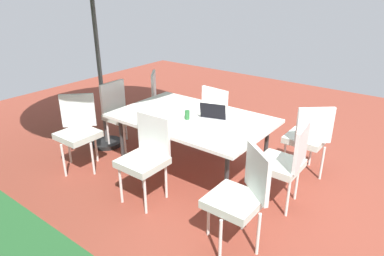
{
  "coord_description": "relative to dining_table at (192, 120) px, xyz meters",
  "views": [
    {
      "loc": [
        -2.43,
        3.19,
        2.32
      ],
      "look_at": [
        0.0,
        0.0,
        0.61
      ],
      "focal_mm": 32.16,
      "sensor_mm": 36.0,
      "label": 1
    }
  ],
  "objects": [
    {
      "name": "laptop",
      "position": [
        -0.25,
        -0.13,
        0.09
      ],
      "size": [
        0.38,
        0.33,
        0.21
      ],
      "rotation": [
        0.0,
        0.0,
        0.29
      ],
      "color": "#B7B7BC",
      "rests_on": "dining_table"
    },
    {
      "name": "cup",
      "position": [
        0.0,
        0.1,
        0.1
      ],
      "size": [
        0.06,
        0.06,
        0.11
      ],
      "primitive_type": "cylinder",
      "color": "#286B33",
      "rests_on": "dining_table"
    },
    {
      "name": "dining_table",
      "position": [
        0.0,
        0.0,
        0.0
      ],
      "size": [
        1.94,
        1.23,
        0.76
      ],
      "color": "white",
      "rests_on": "ground_plane"
    },
    {
      "name": "chair_southeast",
      "position": [
        1.23,
        -0.83,
        -0.16
      ],
      "size": [
        0.58,
        0.58,
        0.98
      ],
      "rotation": [
        0.0,
        0.0,
        5.39
      ],
      "color": "silver",
      "rests_on": "ground_plane"
    },
    {
      "name": "ground_plane",
      "position": [
        0.0,
        0.0,
        -0.73
      ],
      "size": [
        10.0,
        10.0,
        0.02
      ],
      "primitive_type": "cube",
      "color": "brown"
    },
    {
      "name": "chair_northwest",
      "position": [
        -1.19,
        0.84,
        -0.16
      ],
      "size": [
        0.58,
        0.58,
        0.98
      ],
      "rotation": [
        0.0,
        0.0,
        2.47
      ],
      "color": "silver",
      "rests_on": "ground_plane"
    },
    {
      "name": "chair_west",
      "position": [
        -1.25,
        -0.0,
        -0.16
      ],
      "size": [
        0.49,
        0.48,
        0.98
      ],
      "rotation": [
        0.0,
        0.0,
        1.69
      ],
      "color": "silver",
      "rests_on": "ground_plane"
    },
    {
      "name": "chair_northeast",
      "position": [
        1.25,
        0.81,
        -0.16
      ],
      "size": [
        0.59,
        0.59,
        0.98
      ],
      "rotation": [
        0.0,
        0.0,
        3.93
      ],
      "color": "silver",
      "rests_on": "ground_plane"
    },
    {
      "name": "chair_southwest",
      "position": [
        -1.22,
        -0.78,
        -0.16
      ],
      "size": [
        0.58,
        0.59,
        0.98
      ],
      "rotation": [
        0.0,
        0.0,
        0.72
      ],
      "color": "silver",
      "rests_on": "ground_plane"
    },
    {
      "name": "chair_south",
      "position": [
        0.05,
        -0.74,
        -0.16
      ],
      "size": [
        0.47,
        0.48,
        0.98
      ],
      "rotation": [
        0.0,
        0.0,
        -0.1
      ],
      "color": "silver",
      "rests_on": "ground_plane"
    },
    {
      "name": "chair_east",
      "position": [
        1.3,
        0.04,
        -0.16
      ],
      "size": [
        0.46,
        0.46,
        0.98
      ],
      "rotation": [
        0.0,
        0.0,
        4.72
      ],
      "color": "silver",
      "rests_on": "ground_plane"
    },
    {
      "name": "chair_north",
      "position": [
        0.03,
        0.81,
        -0.16
      ],
      "size": [
        0.46,
        0.47,
        0.98
      ],
      "rotation": [
        0.0,
        0.0,
        3.2
      ],
      "color": "silver",
      "rests_on": "ground_plane"
    }
  ]
}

